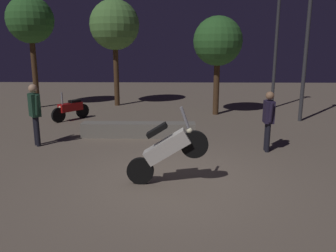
{
  "coord_description": "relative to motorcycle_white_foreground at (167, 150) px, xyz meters",
  "views": [
    {
      "loc": [
        0.03,
        -6.79,
        2.78
      ],
      "look_at": [
        -0.12,
        0.78,
        1.0
      ],
      "focal_mm": 36.39,
      "sensor_mm": 36.0,
      "label": 1
    }
  ],
  "objects": [
    {
      "name": "motorcycle_white_foreground",
      "position": [
        0.0,
        0.0,
        0.0
      ],
      "size": [
        1.66,
        0.32,
        1.63
      ],
      "rotation": [
        0.0,
        0.0,
        -0.02
      ],
      "color": "black",
      "rests_on": "ground_plane"
    },
    {
      "name": "person_bystander_far",
      "position": [
        -3.77,
        2.73,
        0.31
      ],
      "size": [
        0.49,
        0.58,
        1.76
      ],
      "rotation": [
        0.0,
        0.0,
        0.68
      ],
      "color": "black",
      "rests_on": "ground_plane"
    },
    {
      "name": "tree_left_bg",
      "position": [
        -2.61,
        9.58,
        2.96
      ],
      "size": [
        2.27,
        2.27,
        4.87
      ],
      "color": "#4C331E",
      "rests_on": "ground_plane"
    },
    {
      "name": "streetlamp_far",
      "position": [
        4.63,
        8.98,
        2.71
      ],
      "size": [
        0.36,
        0.36,
        5.52
      ],
      "color": "#38383D",
      "rests_on": "ground_plane"
    },
    {
      "name": "planter_wall_low",
      "position": [
        -0.98,
        3.76,
        -0.52
      ],
      "size": [
        3.55,
        0.5,
        0.45
      ],
      "color": "gray",
      "rests_on": "ground_plane"
    },
    {
      "name": "tree_center_bg",
      "position": [
        -6.23,
        8.94,
        3.12
      ],
      "size": [
        2.05,
        2.05,
        4.94
      ],
      "color": "#4C331E",
      "rests_on": "ground_plane"
    },
    {
      "name": "ground_plane",
      "position": [
        0.12,
        0.22,
        -0.74
      ],
      "size": [
        40.0,
        40.0,
        0.0
      ],
      "primitive_type": "plane",
      "color": "#756656"
    },
    {
      "name": "person_rider_beside",
      "position": [
        2.65,
        2.33,
        0.22
      ],
      "size": [
        0.25,
        0.66,
        1.63
      ],
      "rotation": [
        0.0,
        0.0,
        6.25
      ],
      "color": "black",
      "rests_on": "ground_plane"
    },
    {
      "name": "streetlamp_near",
      "position": [
        4.93,
        6.21,
        2.73
      ],
      "size": [
        0.36,
        0.36,
        5.54
      ],
      "color": "#38383D",
      "rests_on": "ground_plane"
    },
    {
      "name": "motorcycle_red_parked_left",
      "position": [
        -3.83,
        6.19,
        -0.31
      ],
      "size": [
        1.09,
        1.38,
        1.11
      ],
      "rotation": [
        0.0,
        0.0,
        4.06
      ],
      "color": "black",
      "rests_on": "ground_plane"
    },
    {
      "name": "tree_right_bg",
      "position": [
        1.87,
        7.45,
        2.2
      ],
      "size": [
        1.96,
        1.96,
        3.96
      ],
      "color": "#4C331E",
      "rests_on": "ground_plane"
    }
  ]
}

